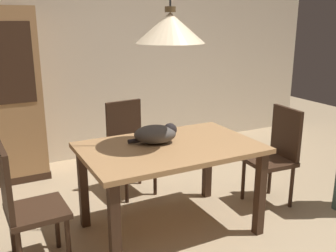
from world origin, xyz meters
The scene contains 7 objects.
back_wall centered at (0.00, 2.65, 1.45)m, with size 6.40×0.10×2.90m, color beige.
dining_table centered at (-0.14, 0.55, 0.65)m, with size 1.40×0.90×0.75m.
chair_right_side centered at (0.99, 0.54, 0.51)m, with size 0.43×0.43×0.93m.
chair_left_side centered at (-1.27, 0.54, 0.51)m, with size 0.42×0.42×0.93m.
chair_far_back centered at (-0.15, 1.43, 0.51)m, with size 0.44×0.44×0.93m.
cat_sleeping centered at (-0.21, 0.66, 0.83)m, with size 0.41×0.32×0.16m.
pendant_lamp centered at (-0.14, 0.55, 1.66)m, with size 0.52×0.52×1.30m.
Camera 1 is at (-1.49, -2.01, 1.73)m, focal length 40.87 mm.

